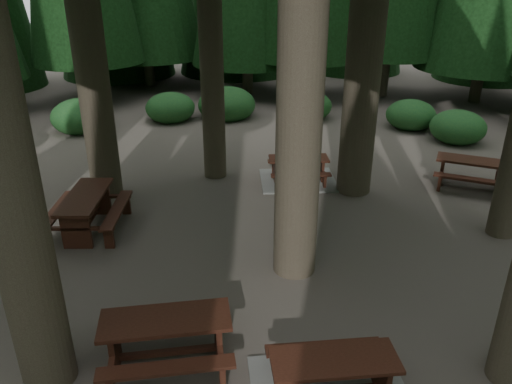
# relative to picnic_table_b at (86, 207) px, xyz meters

# --- Properties ---
(ground) EXTENTS (80.00, 80.00, 0.00)m
(ground) POSITION_rel_picnic_table_b_xyz_m (3.93, -1.49, -0.59)
(ground) COLOR #4E4740
(ground) RESTS_ON ground
(picnic_table_b) EXTENTS (1.81, 2.17, 0.88)m
(picnic_table_b) POSITION_rel_picnic_table_b_xyz_m (0.00, 0.00, 0.00)
(picnic_table_b) COLOR #351910
(picnic_table_b) RESTS_ON ground
(picnic_table_c) EXTENTS (2.30, 1.99, 0.71)m
(picnic_table_c) POSITION_rel_picnic_table_b_xyz_m (4.84, 3.23, -0.35)
(picnic_table_c) COLOR gray
(picnic_table_c) RESTS_ON ground
(picnic_table_d) EXTENTS (2.19, 1.97, 0.79)m
(picnic_table_d) POSITION_rel_picnic_table_b_xyz_m (9.55, 3.20, -0.06)
(picnic_table_d) COLOR #351910
(picnic_table_d) RESTS_ON ground
(picnic_table_e) EXTENTS (2.23, 1.94, 0.84)m
(picnic_table_e) POSITION_rel_picnic_table_b_xyz_m (2.81, -4.06, -0.03)
(picnic_table_e) COLOR #351910
(picnic_table_e) RESTS_ON ground
(shrub_ring) EXTENTS (23.86, 24.64, 1.49)m
(shrub_ring) POSITION_rel_picnic_table_b_xyz_m (4.64, -0.74, -0.19)
(shrub_ring) COLOR #1F5B2C
(shrub_ring) RESTS_ON ground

